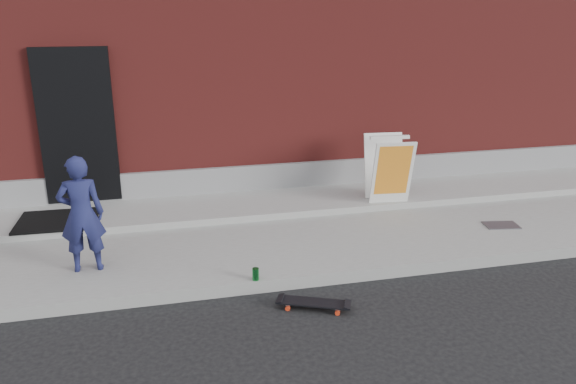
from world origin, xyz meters
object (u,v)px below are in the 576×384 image
object	(u,v)px
child	(81,214)
pizza_sign	(388,169)
soda_can	(256,274)
skateboard	(314,303)

from	to	relation	value
child	pizza_sign	distance (m)	4.39
child	pizza_sign	xyz separation A→B (m)	(4.22, 1.21, -0.08)
pizza_sign	soda_can	size ratio (longest dim) A/B	7.17
child	pizza_sign	world-z (taller)	child
skateboard	pizza_sign	xyz separation A→B (m)	(1.85, 2.44, 0.68)
child	skateboard	xyz separation A→B (m)	(2.38, -1.23, -0.76)
pizza_sign	soda_can	world-z (taller)	pizza_sign
child	skateboard	size ratio (longest dim) A/B	1.76
soda_can	child	bearing A→B (deg)	158.88
child	skateboard	distance (m)	2.78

